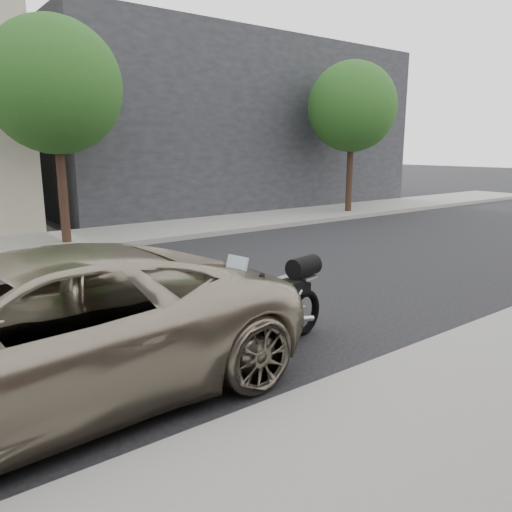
{
  "coord_description": "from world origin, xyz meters",
  "views": [
    {
      "loc": [
        5.88,
        7.61,
        2.65
      ],
      "look_at": [
        1.08,
        1.25,
        0.9
      ],
      "focal_mm": 35.0,
      "sensor_mm": 36.0,
      "label": 1
    }
  ],
  "objects": [
    {
      "name": "ground",
      "position": [
        0.0,
        0.0,
        0.0
      ],
      "size": [
        120.0,
        120.0,
        0.0
      ],
      "primitive_type": "plane",
      "color": "black",
      "rests_on": "ground"
    },
    {
      "name": "far_sidewalk",
      "position": [
        0.0,
        -6.5,
        0.07
      ],
      "size": [
        44.0,
        3.0,
        0.15
      ],
      "primitive_type": "cube",
      "color": "gray",
      "rests_on": "ground"
    },
    {
      "name": "far_building_dark",
      "position": [
        -7.0,
        -13.5,
        3.5
      ],
      "size": [
        16.0,
        11.0,
        7.0
      ],
      "color": "#25252A",
      "rests_on": "ground"
    },
    {
      "name": "street_tree_left",
      "position": [
        -9.0,
        -6.0,
        4.14
      ],
      "size": [
        3.4,
        3.4,
        5.7
      ],
      "color": "#342117",
      "rests_on": "far_sidewalk"
    },
    {
      "name": "street_tree_mid",
      "position": [
        2.0,
        -6.0,
        4.14
      ],
      "size": [
        3.4,
        3.4,
        5.7
      ],
      "color": "#342117",
      "rests_on": "far_sidewalk"
    },
    {
      "name": "motorcycle",
      "position": [
        1.86,
        2.71,
        0.6
      ],
      "size": [
        2.18,
        0.97,
        1.39
      ],
      "rotation": [
        0.0,
        0.0,
        0.19
      ],
      "color": "black",
      "rests_on": "ground"
    },
    {
      "name": "minivan",
      "position": [
        4.92,
        2.47,
        0.8
      ],
      "size": [
        5.89,
        2.91,
        1.6
      ],
      "primitive_type": "imported",
      "rotation": [
        0.0,
        0.0,
        1.61
      ],
      "color": "gray",
      "rests_on": "ground"
    }
  ]
}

